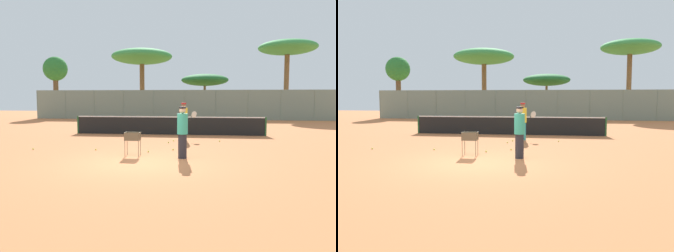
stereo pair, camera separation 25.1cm
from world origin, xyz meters
The scene contains 19 objects.
ground_plane centered at (0.00, 0.00, 0.00)m, with size 80.00×80.00×0.00m, color #C67242.
tennis_net centered at (0.00, 8.40, 0.56)m, with size 11.17×0.10×1.07m.
back_fence centered at (0.00, 21.54, 1.45)m, with size 30.63×0.08×2.91m.
tree_0 centered at (-5.30, 27.02, 6.79)m, with size 6.98×6.98×7.74m.
tree_1 centered at (-14.44, 24.13, 5.11)m, with size 2.65×2.65×6.65m.
tree_2 centered at (1.94, 24.32, 3.98)m, with size 4.94×4.94×4.62m.
tree_3 centered at (10.55, 25.69, 7.30)m, with size 6.03×6.03×8.18m.
player_white_outfit centered at (1.36, 1.04, 0.96)m, with size 0.46×0.91×1.85m.
player_red_cap centered at (1.05, 6.13, 0.99)m, with size 0.90×0.52×1.90m.
ball_cart centered at (-0.52, 1.30, 0.66)m, with size 0.56×0.41×0.89m.
tennis_ball_0 centered at (-2.33, 2.39, 0.03)m, with size 0.07×0.07×0.07m, color #D1E54C.
tennis_ball_1 centered at (-0.08, 2.16, 0.03)m, with size 0.07×0.07×0.07m, color #D1E54C.
tennis_ball_2 centered at (2.85, 5.68, 0.03)m, with size 0.07×0.07×0.07m, color #D1E54C.
tennis_ball_3 centered at (0.82, 6.15, 0.03)m, with size 0.07×0.07×0.07m, color #D1E54C.
tennis_ball_4 centered at (0.58, 5.55, 0.03)m, with size 0.07×0.07×0.07m, color #D1E54C.
tennis_ball_5 centered at (0.41, 4.86, 0.03)m, with size 0.07×0.07×0.07m, color #D1E54C.
tennis_ball_6 centered at (0.85, 2.79, 0.03)m, with size 0.07×0.07×0.07m, color #D1E54C.
tennis_ball_7 centered at (-4.99, 2.23, 0.03)m, with size 0.07×0.07×0.07m, color #D1E54C.
parked_car centered at (7.36, 26.52, 0.66)m, with size 4.20×1.70×1.60m.
Camera 1 is at (2.24, -10.55, 2.18)m, focal length 35.00 mm.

